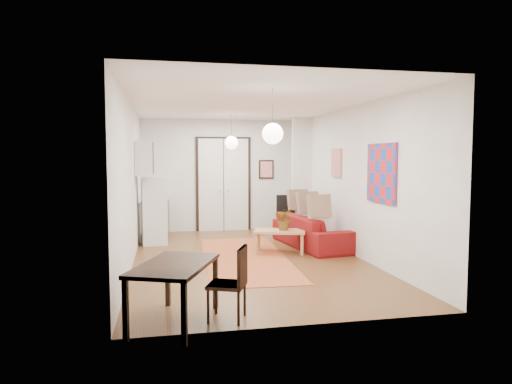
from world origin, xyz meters
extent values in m
plane|color=brown|center=(0.00, 0.00, 0.00)|extent=(7.00, 7.00, 0.00)
cube|color=white|center=(0.00, 0.00, 2.90)|extent=(4.20, 7.00, 0.02)
cube|color=white|center=(0.00, 3.50, 1.45)|extent=(4.20, 0.02, 2.90)
cube|color=white|center=(0.00, -3.50, 1.45)|extent=(4.20, 0.02, 2.90)
cube|color=white|center=(-2.10, 0.00, 1.45)|extent=(0.02, 7.00, 2.90)
cube|color=white|center=(2.10, 0.00, 1.45)|extent=(0.02, 7.00, 2.90)
cube|color=white|center=(0.00, 3.46, 1.20)|extent=(1.44, 0.06, 2.50)
cube|color=white|center=(1.85, 2.55, 1.45)|extent=(0.50, 0.10, 2.90)
cube|color=white|center=(-1.92, 1.50, 1.90)|extent=(0.35, 1.00, 0.70)
cube|color=red|center=(2.08, -1.25, 1.65)|extent=(0.05, 1.00, 1.00)
cube|color=beige|center=(2.08, 0.80, 1.80)|extent=(0.05, 0.50, 0.60)
cube|color=red|center=(1.15, 3.47, 1.60)|extent=(0.40, 0.03, 0.50)
cube|color=#935E3D|center=(-2.07, 2.00, 1.95)|extent=(0.03, 0.44, 0.54)
sphere|color=white|center=(0.00, 2.00, 2.25)|extent=(0.30, 0.30, 0.30)
cylinder|color=black|center=(0.00, 2.00, 2.65)|extent=(0.01, 0.01, 0.50)
sphere|color=white|center=(0.00, -2.00, 2.25)|extent=(0.30, 0.30, 0.30)
cylinder|color=black|center=(0.00, -2.00, 2.65)|extent=(0.01, 0.01, 0.50)
cube|color=#C35630|center=(-0.03, 0.10, 0.01)|extent=(1.73, 4.17, 0.01)
imported|color=maroon|center=(1.58, 0.89, 0.34)|extent=(1.23, 2.44, 0.68)
cube|color=tan|center=(0.75, 0.46, 0.43)|extent=(1.14, 0.85, 0.05)
cube|color=tan|center=(0.30, 0.24, 0.20)|extent=(0.07, 0.07, 0.41)
cube|color=tan|center=(1.20, 0.24, 0.20)|extent=(0.07, 0.07, 0.41)
cube|color=tan|center=(0.30, 0.69, 0.20)|extent=(0.07, 0.07, 0.41)
cube|color=tan|center=(1.20, 0.69, 0.20)|extent=(0.07, 0.07, 0.41)
imported|color=#306C32|center=(0.85, 0.46, 0.67)|extent=(0.48, 0.45, 0.44)
cube|color=#BCBEC1|center=(-1.75, 2.70, 0.88)|extent=(0.75, 1.25, 0.04)
cube|color=#BCBEC1|center=(-1.75, 2.70, 0.18)|extent=(0.70, 1.20, 0.03)
cylinder|color=#BCBEC1|center=(-2.00, 2.15, 0.44)|extent=(0.04, 0.04, 0.88)
cylinder|color=#BCBEC1|center=(-1.50, 2.15, 0.44)|extent=(0.04, 0.04, 0.88)
cylinder|color=#BCBEC1|center=(-2.00, 3.25, 0.44)|extent=(0.04, 0.04, 0.88)
cylinder|color=#BCBEC1|center=(-1.50, 3.25, 0.44)|extent=(0.04, 0.04, 0.88)
imported|color=beige|center=(-1.75, 2.40, 0.93)|extent=(0.25, 0.25, 0.05)
imported|color=teal|center=(-1.75, 2.95, 1.00)|extent=(0.10, 0.10, 0.19)
cube|color=white|center=(-1.75, 1.84, 0.74)|extent=(0.57, 0.57, 1.48)
cube|color=black|center=(-1.43, -3.15, 0.68)|extent=(1.15, 1.45, 0.05)
cube|color=black|center=(-1.74, -3.74, 0.33)|extent=(0.07, 0.07, 0.65)
cube|color=black|center=(-1.11, -3.74, 0.33)|extent=(0.07, 0.07, 0.65)
cube|color=black|center=(-1.74, -2.56, 0.33)|extent=(0.07, 0.07, 0.65)
cube|color=black|center=(-1.11, -2.56, 0.33)|extent=(0.07, 0.07, 0.65)
cube|color=#361C11|center=(-0.83, -3.15, 0.42)|extent=(0.54, 0.53, 0.04)
cube|color=#361C11|center=(-0.83, -2.96, 0.66)|extent=(0.19, 0.39, 0.44)
cylinder|color=#361C11|center=(-1.00, -3.33, 0.21)|extent=(0.03, 0.03, 0.42)
cylinder|color=#361C11|center=(-0.66, -3.33, 0.21)|extent=(0.03, 0.03, 0.42)
cylinder|color=#361C11|center=(-1.00, -2.97, 0.21)|extent=(0.03, 0.03, 0.42)
cylinder|color=#361C11|center=(-0.66, -2.97, 0.21)|extent=(0.03, 0.03, 0.42)
cube|color=#361C11|center=(-0.83, -3.15, 0.42)|extent=(0.54, 0.53, 0.04)
cube|color=#361C11|center=(-0.83, -2.96, 0.66)|extent=(0.19, 0.39, 0.44)
cylinder|color=#361C11|center=(-1.00, -3.33, 0.21)|extent=(0.03, 0.03, 0.42)
cylinder|color=#361C11|center=(-0.66, -3.33, 0.21)|extent=(0.03, 0.03, 0.42)
cylinder|color=#361C11|center=(-1.00, -2.97, 0.21)|extent=(0.03, 0.03, 0.42)
cylinder|color=#361C11|center=(-0.66, -2.97, 0.21)|extent=(0.03, 0.03, 0.42)
cube|color=black|center=(1.45, 2.63, 0.49)|extent=(0.55, 0.55, 0.04)
cube|color=black|center=(1.45, 2.84, 0.75)|extent=(0.45, 0.14, 0.49)
cylinder|color=black|center=(1.25, 2.43, 0.24)|extent=(0.03, 0.03, 0.49)
cylinder|color=black|center=(1.65, 2.43, 0.24)|extent=(0.03, 0.03, 0.49)
cylinder|color=black|center=(1.25, 2.83, 0.24)|extent=(0.03, 0.03, 0.49)
cylinder|color=black|center=(1.65, 2.83, 0.24)|extent=(0.03, 0.03, 0.49)
camera|label=1|loc=(-1.54, -8.36, 1.91)|focal=32.00mm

